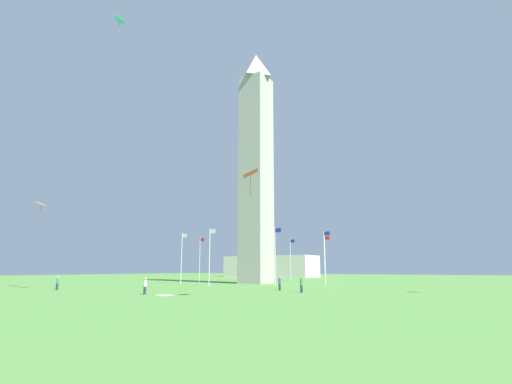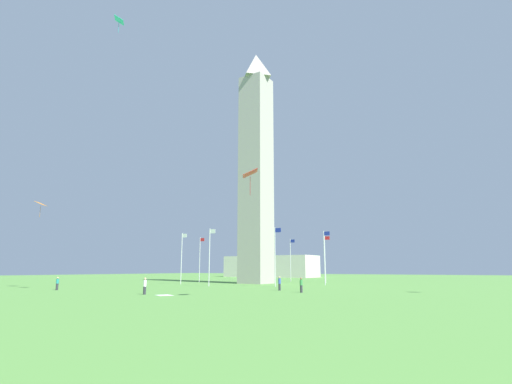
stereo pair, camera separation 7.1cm
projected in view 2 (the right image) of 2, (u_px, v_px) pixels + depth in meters
The scene contains 19 objects.
ground_plane at pixel (256, 284), 71.95m from camera, with size 260.00×260.00×0.00m, color #548C3D.
obelisk_monument at pixel (256, 163), 76.12m from camera, with size 4.90×4.90×44.53m.
flagpole_n at pixel (325, 255), 65.78m from camera, with size 1.12×0.14×8.75m.
flagpole_ne at pixel (325, 257), 75.60m from camera, with size 1.12×0.14×8.75m.
flagpole_e at pixel (291, 258), 83.79m from camera, with size 1.12×0.14×8.75m.
flagpole_se at pixel (243, 258), 85.55m from camera, with size 1.12×0.14×8.75m.
flagpole_s at pixel (200, 258), 79.85m from camera, with size 1.12×0.14×8.75m.
flagpole_sw at pixel (182, 256), 70.03m from camera, with size 1.12×0.14×8.75m.
flagpole_w at pixel (210, 254), 61.84m from camera, with size 1.12×0.14×8.75m.
flagpole_nw at pixel (275, 254), 60.08m from camera, with size 1.12×0.14×8.75m.
person_white_shirt at pixel (145, 286), 41.66m from camera, with size 0.32×0.32×1.71m.
person_blue_shirt at pixel (280, 283), 49.34m from camera, with size 0.32×0.32×1.69m.
person_teal_shirt at pixel (57, 284), 50.26m from camera, with size 0.32×0.32×1.60m.
person_green_shirt at pixel (301, 285), 44.95m from camera, with size 0.32×0.32×1.65m.
kite_orange_diamond at pixel (41, 204), 56.52m from camera, with size 1.81×1.85×2.21m.
kite_cyan_diamond at pixel (119, 21), 43.56m from camera, with size 1.46×1.46×1.81m.
kite_red_diamond at pixel (250, 174), 36.13m from camera, with size 1.89×1.92×2.33m.
distant_building at pixel (271, 267), 127.97m from camera, with size 29.45×10.51×6.58m.
picnic_blanket_near_first_person at pixel (164, 295), 40.27m from camera, with size 1.80×1.40×0.01m, color white.
Camera 2 is at (39.81, -62.08, 2.62)m, focal length 28.30 mm.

